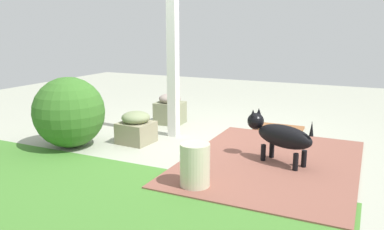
{
  "coord_description": "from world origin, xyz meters",
  "views": [
    {
      "loc": [
        -1.97,
        4.29,
        1.44
      ],
      "look_at": [
        -0.08,
        0.28,
        0.43
      ],
      "focal_mm": 35.87,
      "sensor_mm": 36.0,
      "label": 1
    }
  ],
  "objects_px": {
    "terracotta_pot_tall": "(81,111)",
    "dog": "(280,135)",
    "ceramic_urn": "(195,166)",
    "stone_planter_mid": "(136,128)",
    "stone_planter_nearest": "(170,109)",
    "porch_pillar": "(173,41)",
    "doormat": "(279,128)",
    "round_shrub": "(69,112)"
  },
  "relations": [
    {
      "from": "stone_planter_mid",
      "to": "dog",
      "type": "height_order",
      "value": "dog"
    },
    {
      "from": "stone_planter_mid",
      "to": "round_shrub",
      "type": "xyz_separation_m",
      "value": [
        0.65,
        0.48,
        0.23
      ]
    },
    {
      "from": "round_shrub",
      "to": "dog",
      "type": "xyz_separation_m",
      "value": [
        -2.47,
        -0.47,
        -0.11
      ]
    },
    {
      "from": "round_shrub",
      "to": "ceramic_urn",
      "type": "relative_size",
      "value": 2.07
    },
    {
      "from": "stone_planter_nearest",
      "to": "round_shrub",
      "type": "distance_m",
      "value": 1.66
    },
    {
      "from": "stone_planter_nearest",
      "to": "stone_planter_mid",
      "type": "xyz_separation_m",
      "value": [
        -0.09,
        1.08,
        -0.02
      ]
    },
    {
      "from": "porch_pillar",
      "to": "dog",
      "type": "relative_size",
      "value": 3.21
    },
    {
      "from": "porch_pillar",
      "to": "ceramic_urn",
      "type": "relative_size",
      "value": 6.1
    },
    {
      "from": "porch_pillar",
      "to": "ceramic_urn",
      "type": "distance_m",
      "value": 2.05
    },
    {
      "from": "ceramic_urn",
      "to": "doormat",
      "type": "distance_m",
      "value": 2.42
    },
    {
      "from": "round_shrub",
      "to": "terracotta_pot_tall",
      "type": "bearing_deg",
      "value": -55.36
    },
    {
      "from": "terracotta_pot_tall",
      "to": "doormat",
      "type": "bearing_deg",
      "value": -161.3
    },
    {
      "from": "dog",
      "to": "doormat",
      "type": "bearing_deg",
      "value": -77.56
    },
    {
      "from": "stone_planter_nearest",
      "to": "stone_planter_mid",
      "type": "relative_size",
      "value": 1.09
    },
    {
      "from": "stone_planter_mid",
      "to": "terracotta_pot_tall",
      "type": "xyz_separation_m",
      "value": [
        1.31,
        -0.48,
        -0.01
      ]
    },
    {
      "from": "stone_planter_mid",
      "to": "dog",
      "type": "relative_size",
      "value": 0.53
    },
    {
      "from": "stone_planter_nearest",
      "to": "stone_planter_mid",
      "type": "height_order",
      "value": "stone_planter_nearest"
    },
    {
      "from": "stone_planter_nearest",
      "to": "doormat",
      "type": "distance_m",
      "value": 1.65
    },
    {
      "from": "terracotta_pot_tall",
      "to": "dog",
      "type": "xyz_separation_m",
      "value": [
        -3.14,
        0.49,
        0.13
      ]
    },
    {
      "from": "stone_planter_mid",
      "to": "terracotta_pot_tall",
      "type": "relative_size",
      "value": 0.79
    },
    {
      "from": "ceramic_urn",
      "to": "stone_planter_mid",
      "type": "bearing_deg",
      "value": -37.11
    },
    {
      "from": "porch_pillar",
      "to": "ceramic_urn",
      "type": "height_order",
      "value": "porch_pillar"
    },
    {
      "from": "stone_planter_nearest",
      "to": "terracotta_pot_tall",
      "type": "distance_m",
      "value": 1.36
    },
    {
      "from": "stone_planter_nearest",
      "to": "terracotta_pot_tall",
      "type": "relative_size",
      "value": 0.86
    },
    {
      "from": "dog",
      "to": "ceramic_urn",
      "type": "distance_m",
      "value": 1.11
    },
    {
      "from": "stone_planter_mid",
      "to": "ceramic_urn",
      "type": "relative_size",
      "value": 1.01
    },
    {
      "from": "stone_planter_mid",
      "to": "terracotta_pot_tall",
      "type": "bearing_deg",
      "value": -20.27
    },
    {
      "from": "stone_planter_nearest",
      "to": "ceramic_urn",
      "type": "relative_size",
      "value": 1.11
    },
    {
      "from": "porch_pillar",
      "to": "stone_planter_mid",
      "type": "height_order",
      "value": "porch_pillar"
    },
    {
      "from": "stone_planter_mid",
      "to": "ceramic_urn",
      "type": "height_order",
      "value": "ceramic_urn"
    },
    {
      "from": "porch_pillar",
      "to": "round_shrub",
      "type": "height_order",
      "value": "porch_pillar"
    },
    {
      "from": "round_shrub",
      "to": "dog",
      "type": "relative_size",
      "value": 1.09
    },
    {
      "from": "terracotta_pot_tall",
      "to": "stone_planter_mid",
      "type": "bearing_deg",
      "value": 159.73
    },
    {
      "from": "stone_planter_nearest",
      "to": "doormat",
      "type": "height_order",
      "value": "stone_planter_nearest"
    },
    {
      "from": "stone_planter_nearest",
      "to": "ceramic_urn",
      "type": "xyz_separation_m",
      "value": [
        -1.36,
        2.04,
        -0.01
      ]
    },
    {
      "from": "dog",
      "to": "stone_planter_mid",
      "type": "bearing_deg",
      "value": -0.27
    },
    {
      "from": "stone_planter_mid",
      "to": "porch_pillar",
      "type": "bearing_deg",
      "value": -119.81
    },
    {
      "from": "round_shrub",
      "to": "stone_planter_nearest",
      "type": "bearing_deg",
      "value": -109.69
    },
    {
      "from": "stone_planter_nearest",
      "to": "ceramic_urn",
      "type": "bearing_deg",
      "value": 123.72
    },
    {
      "from": "stone_planter_mid",
      "to": "dog",
      "type": "bearing_deg",
      "value": 179.73
    },
    {
      "from": "dog",
      "to": "ceramic_urn",
      "type": "height_order",
      "value": "dog"
    },
    {
      "from": "porch_pillar",
      "to": "dog",
      "type": "height_order",
      "value": "porch_pillar"
    }
  ]
}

